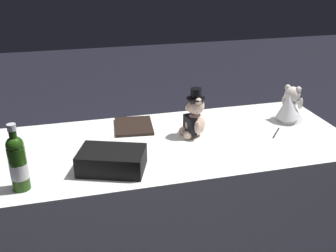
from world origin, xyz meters
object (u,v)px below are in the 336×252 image
Objects in this scene: champagne_bottle at (18,162)px; guestbook at (134,126)px; teddy_bear_bride at (290,107)px; signing_pen at (276,133)px; gift_case_black at (112,160)px; teddy_bear_groom at (194,117)px.

champagne_bottle is 1.19× the size of guestbook.
teddy_bear_bride reaches higher than signing_pen.
signing_pen is 0.33× the size of gift_case_black.
teddy_bear_bride is 1.96× the size of signing_pen.
champagne_bottle is 0.82m from guestbook.
champagne_bottle is 0.43m from gift_case_black.
teddy_bear_groom is 2.39× the size of signing_pen.
teddy_bear_bride is 0.98m from guestbook.
teddy_bear_groom reaches higher than guestbook.
champagne_bottle is 0.87× the size of gift_case_black.
teddy_bear_groom is 0.65m from teddy_bear_bride.
teddy_bear_groom is 1.08× the size of guestbook.
gift_case_black is (0.98, 0.18, 0.05)m from signing_pen.
signing_pen is at bearing 42.95° from teddy_bear_bride.
guestbook is at bearing -31.99° from teddy_bear_groom.
gift_case_black is 0.51m from guestbook.
teddy_bear_bride is 0.88× the size of guestbook.
gift_case_black is 1.37× the size of guestbook.
guestbook is (0.80, -0.30, 0.00)m from signing_pen.
champagne_bottle reaches higher than guestbook.
champagne_bottle is at bearing 47.79° from guestbook.
champagne_bottle reaches higher than gift_case_black.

